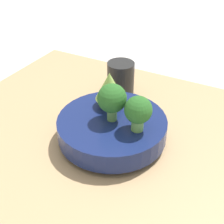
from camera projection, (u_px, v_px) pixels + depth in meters
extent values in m
plane|color=silver|center=(109.00, 142.00, 0.78)|extent=(6.00, 6.00, 0.00)
cube|color=tan|center=(109.00, 137.00, 0.77)|extent=(0.84, 0.68, 0.04)
cylinder|color=navy|center=(112.00, 137.00, 0.73)|extent=(0.11, 0.11, 0.01)
cylinder|color=navy|center=(112.00, 127.00, 0.71)|extent=(0.25, 0.25, 0.05)
cylinder|color=#609347|center=(112.00, 113.00, 0.69)|extent=(0.02, 0.02, 0.03)
sphere|color=#286023|center=(112.00, 98.00, 0.67)|extent=(0.06, 0.06, 0.06)
cylinder|color=#7AB256|center=(110.00, 102.00, 0.74)|extent=(0.02, 0.02, 0.02)
cone|color=#93B751|center=(109.00, 86.00, 0.72)|extent=(0.07, 0.07, 0.07)
cylinder|color=#6BA34C|center=(137.00, 124.00, 0.66)|extent=(0.03, 0.03, 0.03)
sphere|color=#286023|center=(138.00, 110.00, 0.64)|extent=(0.06, 0.06, 0.06)
cylinder|color=black|center=(121.00, 79.00, 0.88)|extent=(0.08, 0.08, 0.10)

